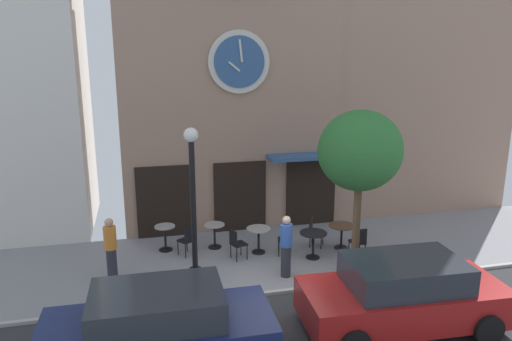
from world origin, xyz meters
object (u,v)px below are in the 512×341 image
object	(u,v)px
street_lamp	(193,206)
cafe_chair_under_awning	(288,237)
cafe_table_center	(215,232)
cafe_table_leftmost	(313,239)
cafe_table_rightmost	(165,235)
street_tree	(360,152)
cafe_chair_corner	(236,242)
parked_car_navy	(158,329)
pedestrian_blue	(286,246)
pedestrian_orange	(111,248)
cafe_chair_left_end	(314,229)
cafe_chair_mid_row	(359,240)
parked_car_red	(403,294)
cafe_chair_near_tree	(188,239)
cafe_table_center_left	(342,231)
cafe_table_center_right	(259,235)

from	to	relation	value
street_lamp	cafe_chair_under_awning	size ratio (longest dim) A/B	4.45
cafe_table_center	cafe_table_leftmost	bearing A→B (deg)	-28.11
cafe_table_rightmost	cafe_table_leftmost	bearing A→B (deg)	-20.69
street_tree	cafe_table_rightmost	distance (m)	6.20
street_lamp	cafe_chair_corner	distance (m)	2.25
cafe_table_rightmost	parked_car_navy	distance (m)	5.50
pedestrian_blue	parked_car_navy	xyz separation A→B (m)	(-3.39, -3.01, -0.10)
street_lamp	street_tree	xyz separation A→B (m)	(4.16, -0.54, 1.29)
cafe_chair_corner	pedestrian_orange	world-z (taller)	pedestrian_orange
cafe_chair_under_awning	pedestrian_orange	size ratio (longest dim) A/B	0.54
cafe_table_center	pedestrian_blue	distance (m)	2.81
pedestrian_orange	cafe_chair_left_end	bearing A→B (deg)	8.40
cafe_table_leftmost	parked_car_navy	world-z (taller)	parked_car_navy
cafe_chair_corner	cafe_table_rightmost	bearing A→B (deg)	149.40
street_lamp	cafe_chair_mid_row	xyz separation A→B (m)	(4.70, 0.37, -1.50)
cafe_table_leftmost	cafe_chair_left_end	distance (m)	0.88
cafe_table_rightmost	parked_car_red	bearing A→B (deg)	-48.76
street_tree	street_lamp	bearing A→B (deg)	172.67
cafe_chair_near_tree	pedestrian_orange	xyz separation A→B (m)	(-2.06, -1.03, 0.33)
parked_car_red	cafe_table_rightmost	bearing A→B (deg)	131.24
cafe_table_rightmost	cafe_table_center_left	world-z (taller)	cafe_table_rightmost
street_lamp	cafe_chair_under_awning	xyz separation A→B (m)	(2.80, 1.08, -1.50)
cafe_table_rightmost	cafe_chair_near_tree	xyz separation A→B (m)	(0.61, -0.55, 0.03)
cafe_table_center	pedestrian_blue	bearing A→B (deg)	-56.81
street_tree	cafe_table_center_right	world-z (taller)	street_tree
cafe_chair_under_awning	pedestrian_orange	bearing A→B (deg)	-174.62
cafe_table_center_left	cafe_chair_mid_row	size ratio (longest dim) A/B	0.87
pedestrian_blue	parked_car_navy	size ratio (longest dim) A/B	0.39
street_lamp	street_tree	distance (m)	4.39
cafe_table_leftmost	parked_car_red	bearing A→B (deg)	-80.83
cafe_table_leftmost	pedestrian_blue	xyz separation A→B (m)	(-1.09, -0.93, 0.29)
street_tree	cafe_table_center_right	xyz separation A→B (m)	(-2.15, 1.93, -2.78)
street_tree	parked_car_navy	distance (m)	6.42
street_lamp	cafe_table_center_right	xyz separation A→B (m)	(2.01, 1.39, -1.50)
cafe_chair_mid_row	pedestrian_orange	distance (m)	6.79
cafe_chair_left_end	parked_car_red	world-z (taller)	parked_car_red
cafe_table_center	cafe_chair_under_awning	distance (m)	2.22
cafe_chair_corner	parked_car_navy	distance (m)	4.94
cafe_table_leftmost	cafe_table_center	bearing A→B (deg)	151.89
street_lamp	parked_car_red	xyz separation A→B (m)	(4.05, -3.14, -1.27)
cafe_table_center_left	cafe_chair_left_end	xyz separation A→B (m)	(-0.74, 0.35, -0.01)
cafe_table_center_right	cafe_table_center_left	xyz separation A→B (m)	(2.49, -0.26, 0.00)
street_tree	cafe_chair_left_end	world-z (taller)	street_tree
pedestrian_orange	pedestrian_blue	size ratio (longest dim) A/B	1.00
pedestrian_orange	parked_car_red	size ratio (longest dim) A/B	0.38
cafe_table_rightmost	cafe_chair_under_awning	world-z (taller)	cafe_chair_under_awning
street_lamp	cafe_chair_left_end	xyz separation A→B (m)	(3.76, 1.48, -1.50)
street_tree	cafe_chair_near_tree	world-z (taller)	street_tree
cafe_table_leftmost	cafe_chair_corner	world-z (taller)	cafe_chair_corner
cafe_chair_near_tree	pedestrian_blue	distance (m)	3.06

